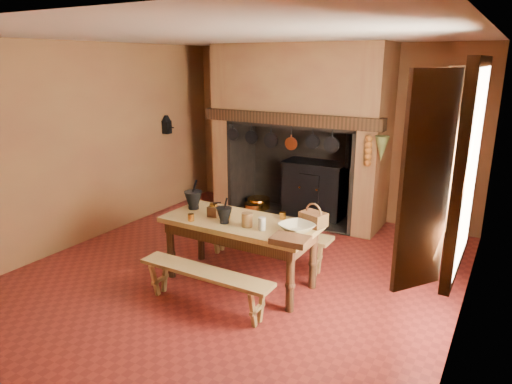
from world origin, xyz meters
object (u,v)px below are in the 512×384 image
at_px(coffee_grinder, 214,210).
at_px(wicker_basket, 313,218).
at_px(iron_range, 315,188).
at_px(mixing_bowl, 297,228).
at_px(work_table, 240,230).
at_px(bench_front, 205,280).

height_order(coffee_grinder, wicker_basket, wicker_basket).
bearing_deg(coffee_grinder, iron_range, 77.11).
relative_size(coffee_grinder, mixing_bowl, 0.52).
distance_m(work_table, coffee_grinder, 0.40).
bearing_deg(bench_front, iron_range, 93.12).
bearing_deg(bench_front, work_table, 90.00).
bearing_deg(mixing_bowl, coffee_grinder, -178.52).
bearing_deg(mixing_bowl, bench_front, -135.88).
distance_m(iron_range, mixing_bowl, 2.83).
xyz_separation_m(iron_range, coffee_grinder, (-0.16, -2.69, 0.36)).
height_order(mixing_bowl, wicker_basket, wicker_basket).
distance_m(work_table, bench_front, 0.77).
bearing_deg(iron_range, mixing_bowl, -71.30).
height_order(iron_range, coffee_grinder, iron_range).
height_order(iron_range, bench_front, iron_range).
bearing_deg(bench_front, coffee_grinder, 117.33).
bearing_deg(iron_range, bench_front, -86.88).
xyz_separation_m(coffee_grinder, wicker_basket, (1.14, 0.29, 0.02)).
bearing_deg(work_table, bench_front, -90.00).
relative_size(bench_front, wicker_basket, 4.88).
distance_m(coffee_grinder, mixing_bowl, 1.06).
xyz_separation_m(bench_front, wicker_basket, (0.80, 0.95, 0.54)).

